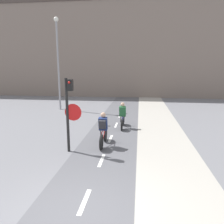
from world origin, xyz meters
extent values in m
plane|color=slate|center=(0.00, 0.00, 0.00)|extent=(120.00, 120.00, 0.00)
cube|color=#56565B|center=(0.00, 0.00, 0.01)|extent=(2.54, 60.00, 0.02)
cube|color=white|center=(0.00, 0.50, 0.02)|extent=(0.12, 1.10, 0.00)
cube|color=white|center=(0.00, 3.00, 0.02)|extent=(0.12, 1.10, 0.00)
cube|color=white|center=(0.00, 5.50, 0.02)|extent=(0.12, 1.10, 0.00)
cube|color=white|center=(0.00, 8.00, 0.02)|extent=(0.12, 1.10, 0.00)
cube|color=white|center=(0.00, 10.50, 0.02)|extent=(0.12, 1.10, 0.00)
cube|color=white|center=(0.00, 13.00, 0.02)|extent=(0.12, 1.10, 0.00)
cube|color=#A8A399|center=(2.47, 0.00, 0.03)|extent=(2.40, 60.00, 0.05)
cube|color=slate|center=(0.00, 22.61, 5.15)|extent=(60.00, 5.00, 10.31)
cube|color=#473D38|center=(0.00, 22.61, 10.56)|extent=(60.00, 5.20, 0.50)
cylinder|color=black|center=(-1.48, 3.77, 1.48)|extent=(0.11, 0.11, 2.96)
cube|color=black|center=(-1.33, 3.77, 2.69)|extent=(0.20, 0.20, 0.44)
sphere|color=red|center=(-1.33, 3.66, 2.80)|extent=(0.09, 0.09, 0.09)
cone|color=red|center=(-1.25, 3.77, 1.63)|extent=(0.67, 0.01, 0.67)
cone|color=silver|center=(-1.25, 3.77, 1.63)|extent=(0.60, 0.02, 0.60)
cylinder|color=gray|center=(-5.02, 12.39, 3.38)|extent=(0.14, 0.14, 6.77)
sphere|color=silver|center=(-5.02, 12.39, 6.87)|extent=(0.36, 0.36, 0.36)
cylinder|color=black|center=(-0.19, 4.06, 0.33)|extent=(0.07, 0.65, 0.65)
cylinder|color=black|center=(-0.19, 5.15, 0.33)|extent=(0.07, 0.65, 0.65)
cylinder|color=maroon|center=(-0.19, 4.81, 0.50)|extent=(0.04, 0.69, 0.41)
cylinder|color=maroon|center=(-0.19, 4.31, 0.51)|extent=(0.04, 0.36, 0.43)
cylinder|color=maroon|center=(-0.19, 4.65, 0.70)|extent=(0.04, 1.01, 0.07)
cylinder|color=maroon|center=(-0.19, 4.27, 0.32)|extent=(0.04, 0.41, 0.05)
cylinder|color=black|center=(-0.19, 5.15, 0.74)|extent=(0.46, 0.03, 0.03)
cube|color=navy|center=(-0.19, 4.53, 1.00)|extent=(0.36, 0.31, 0.59)
sphere|color=tan|center=(-0.19, 4.57, 1.38)|extent=(0.22, 0.22, 0.22)
cylinder|color=#232328|center=(-0.29, 4.49, 0.56)|extent=(0.04, 0.07, 0.41)
cylinder|color=#232328|center=(-0.09, 4.49, 0.56)|extent=(0.04, 0.07, 0.41)
cube|color=#28282D|center=(-0.19, 4.35, 1.02)|extent=(0.28, 0.23, 0.39)
cylinder|color=black|center=(0.41, 6.99, 0.31)|extent=(0.07, 0.62, 0.62)
cylinder|color=black|center=(0.41, 8.07, 0.31)|extent=(0.07, 0.62, 0.62)
cylinder|color=navy|center=(0.41, 7.73, 0.48)|extent=(0.04, 0.68, 0.39)
cylinder|color=navy|center=(0.41, 7.24, 0.49)|extent=(0.04, 0.36, 0.41)
cylinder|color=navy|center=(0.41, 7.57, 0.67)|extent=(0.04, 0.99, 0.07)
cylinder|color=navy|center=(0.41, 7.20, 0.30)|extent=(0.04, 0.41, 0.05)
cylinder|color=black|center=(0.41, 8.07, 0.71)|extent=(0.46, 0.03, 0.03)
cube|color=#235B33|center=(0.41, 7.45, 0.97)|extent=(0.36, 0.31, 0.59)
sphere|color=tan|center=(0.41, 7.49, 1.35)|extent=(0.22, 0.22, 0.22)
cylinder|color=#232328|center=(0.31, 7.41, 0.54)|extent=(0.04, 0.07, 0.39)
cylinder|color=#232328|center=(0.51, 7.41, 0.54)|extent=(0.04, 0.07, 0.39)
camera|label=1|loc=(1.31, -4.33, 3.36)|focal=35.00mm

